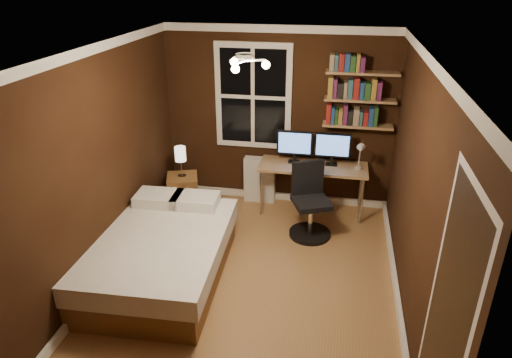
% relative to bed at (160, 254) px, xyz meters
% --- Properties ---
extents(floor, '(4.20, 4.20, 0.00)m').
position_rel_bed_xyz_m(floor, '(1.00, 0.03, -0.28)').
color(floor, olive).
rests_on(floor, ground).
extents(wall_back, '(3.20, 0.04, 2.50)m').
position_rel_bed_xyz_m(wall_back, '(1.00, 2.13, 0.97)').
color(wall_back, black).
rests_on(wall_back, ground).
extents(wall_left, '(0.04, 4.20, 2.50)m').
position_rel_bed_xyz_m(wall_left, '(-0.60, 0.03, 0.97)').
color(wall_left, black).
rests_on(wall_left, ground).
extents(wall_right, '(0.04, 4.20, 2.50)m').
position_rel_bed_xyz_m(wall_right, '(2.60, 0.03, 0.97)').
color(wall_right, black).
rests_on(wall_right, ground).
extents(ceiling, '(3.20, 4.20, 0.02)m').
position_rel_bed_xyz_m(ceiling, '(1.00, 0.03, 2.22)').
color(ceiling, white).
rests_on(ceiling, wall_back).
extents(window, '(1.06, 0.06, 1.46)m').
position_rel_bed_xyz_m(window, '(0.65, 2.10, 1.27)').
color(window, white).
rests_on(window, wall_back).
extents(door, '(0.03, 0.82, 2.05)m').
position_rel_bed_xyz_m(door, '(2.59, -1.52, 0.74)').
color(door, black).
rests_on(door, ground).
extents(ceiling_fixture, '(0.44, 0.44, 0.18)m').
position_rel_bed_xyz_m(ceiling_fixture, '(1.00, -0.07, 2.12)').
color(ceiling_fixture, beige).
rests_on(ceiling_fixture, ceiling).
extents(bookshelf_lower, '(0.92, 0.22, 0.03)m').
position_rel_bed_xyz_m(bookshelf_lower, '(2.08, 2.01, 0.97)').
color(bookshelf_lower, '#A57850').
rests_on(bookshelf_lower, wall_back).
extents(books_row_lower, '(0.66, 0.16, 0.23)m').
position_rel_bed_xyz_m(books_row_lower, '(2.08, 2.01, 1.10)').
color(books_row_lower, maroon).
rests_on(books_row_lower, bookshelf_lower).
extents(bookshelf_middle, '(0.92, 0.22, 0.03)m').
position_rel_bed_xyz_m(bookshelf_middle, '(2.08, 2.01, 1.32)').
color(bookshelf_middle, '#A57850').
rests_on(bookshelf_middle, wall_back).
extents(books_row_middle, '(0.60, 0.16, 0.23)m').
position_rel_bed_xyz_m(books_row_middle, '(2.08, 2.01, 1.45)').
color(books_row_middle, navy).
rests_on(books_row_middle, bookshelf_middle).
extents(bookshelf_upper, '(0.92, 0.22, 0.03)m').
position_rel_bed_xyz_m(bookshelf_upper, '(2.08, 2.01, 1.67)').
color(bookshelf_upper, '#A57850').
rests_on(bookshelf_upper, wall_back).
extents(books_row_upper, '(0.42, 0.16, 0.23)m').
position_rel_bed_xyz_m(books_row_upper, '(2.08, 2.01, 1.80)').
color(books_row_upper, '#234F21').
rests_on(books_row_upper, bookshelf_upper).
extents(bed, '(1.49, 2.02, 0.67)m').
position_rel_bed_xyz_m(bed, '(0.00, 0.00, 0.00)').
color(bed, brown).
rests_on(bed, ground).
extents(nightstand, '(0.53, 0.53, 0.52)m').
position_rel_bed_xyz_m(nightstand, '(-0.26, 1.54, -0.02)').
color(nightstand, brown).
rests_on(nightstand, ground).
extents(bedside_lamp, '(0.15, 0.15, 0.44)m').
position_rel_bed_xyz_m(bedside_lamp, '(-0.26, 1.54, 0.45)').
color(bedside_lamp, beige).
rests_on(bedside_lamp, nightstand).
extents(radiator, '(0.45, 0.16, 0.68)m').
position_rel_bed_xyz_m(radiator, '(0.76, 2.01, 0.05)').
color(radiator, silver).
rests_on(radiator, ground).
extents(desk, '(1.47, 0.55, 0.70)m').
position_rel_bed_xyz_m(desk, '(1.54, 1.83, 0.35)').
color(desk, '#A57850').
rests_on(desk, ground).
extents(monitor_left, '(0.49, 0.12, 0.46)m').
position_rel_bed_xyz_m(monitor_left, '(1.26, 1.91, 0.64)').
color(monitor_left, black).
rests_on(monitor_left, desk).
extents(monitor_right, '(0.49, 0.12, 0.46)m').
position_rel_bed_xyz_m(monitor_right, '(1.78, 1.91, 0.64)').
color(monitor_right, black).
rests_on(monitor_right, desk).
extents(desk_lamp, '(0.14, 0.32, 0.44)m').
position_rel_bed_xyz_m(desk_lamp, '(2.14, 1.76, 0.64)').
color(desk_lamp, silver).
rests_on(desk_lamp, desk).
extents(office_chair, '(0.57, 0.57, 0.97)m').
position_rel_bed_xyz_m(office_chair, '(1.56, 1.21, 0.08)').
color(office_chair, black).
rests_on(office_chair, ground).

